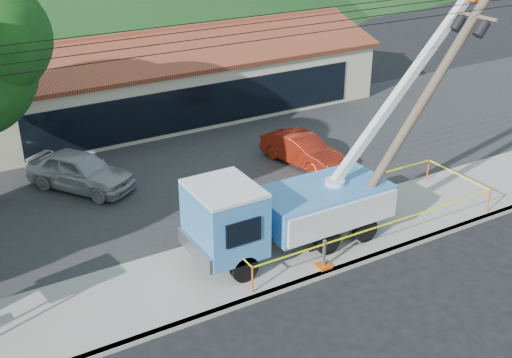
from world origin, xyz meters
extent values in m
plane|color=black|center=(0.00, 0.00, 0.00)|extent=(120.00, 120.00, 0.00)
cube|color=#9D9A93|center=(0.00, 2.10, 0.07)|extent=(60.00, 0.25, 0.15)
cube|color=#9D9A93|center=(0.00, 4.00, 0.07)|extent=(60.00, 4.00, 0.15)
cube|color=#28282B|center=(0.00, 12.00, 0.05)|extent=(60.00, 12.00, 0.10)
cube|color=#C0BB98|center=(4.00, 20.00, 1.70)|extent=(22.00, 8.00, 3.40)
cube|color=black|center=(4.00, 15.98, 1.43)|extent=(18.04, 0.08, 2.21)
cube|color=maroon|center=(4.00, 18.00, 3.90)|extent=(22.50, 4.53, 1.52)
cube|color=maroon|center=(4.00, 22.00, 3.90)|extent=(22.50, 4.53, 1.52)
cube|color=maroon|center=(4.00, 20.00, 4.55)|extent=(22.50, 0.30, 0.25)
ellipsoid|color=#153B16|center=(10.00, 55.00, 0.00)|extent=(89.60, 64.00, 32.00)
cylinder|color=black|center=(0.00, 3.10, 7.96)|extent=(60.00, 0.02, 0.02)
cylinder|color=black|center=(0.00, 3.60, 8.08)|extent=(60.00, 0.02, 0.02)
cylinder|color=black|center=(0.00, 4.10, 8.20)|extent=(60.00, 0.02, 0.02)
cylinder|color=black|center=(0.00, 4.50, 8.32)|extent=(60.00, 0.02, 0.02)
cylinder|color=black|center=(-0.87, 3.05, 0.62)|extent=(0.93, 0.31, 0.93)
cylinder|color=black|center=(-0.87, 5.23, 0.62)|extent=(0.93, 0.31, 0.93)
cylinder|color=black|center=(2.45, 3.05, 0.62)|extent=(0.93, 0.31, 0.93)
cylinder|color=black|center=(2.45, 5.23, 0.62)|extent=(0.93, 0.31, 0.93)
cylinder|color=black|center=(4.11, 3.05, 0.62)|extent=(0.93, 0.31, 0.93)
cylinder|color=black|center=(4.11, 5.23, 0.62)|extent=(0.93, 0.31, 0.93)
cube|color=black|center=(1.83, 4.14, 0.88)|extent=(6.84, 1.04, 0.26)
cube|color=#387EC7|center=(-0.97, 4.14, 1.92)|extent=(2.07, 2.49, 2.18)
cube|color=silver|center=(-0.97, 4.14, 3.06)|extent=(2.07, 2.49, 0.12)
cube|color=black|center=(-1.96, 4.14, 2.07)|extent=(0.08, 1.87, 0.93)
cube|color=gray|center=(-2.06, 4.14, 1.09)|extent=(0.16, 2.39, 0.52)
cube|color=#387EC7|center=(2.97, 4.14, 1.50)|extent=(4.77, 2.49, 1.24)
cylinder|color=silver|center=(3.49, 4.14, 1.97)|extent=(0.73, 0.73, 0.62)
cube|color=silver|center=(6.29, 4.14, 5.30)|extent=(5.83, 0.29, 6.33)
cube|color=gray|center=(6.60, 4.14, 5.56)|extent=(3.51, 0.19, 3.81)
cube|color=#E1540C|center=(1.83, 2.38, 0.20)|extent=(0.47, 0.47, 0.08)
cube|color=#E1540C|center=(4.52, 5.90, 0.20)|extent=(0.47, 0.47, 0.08)
cylinder|color=brown|center=(6.11, 3.37, 4.26)|extent=(6.26, 0.34, 8.41)
cube|color=brown|center=(8.60, 3.37, 7.67)|extent=(0.18, 1.92, 0.18)
cylinder|color=black|center=(8.38, 3.91, 7.35)|extent=(0.62, 0.38, 0.66)
cylinder|color=black|center=(8.38, 2.84, 7.35)|extent=(0.62, 0.38, 0.66)
cylinder|color=#E1540C|center=(-0.97, 2.34, 0.64)|extent=(0.06, 0.06, 0.98)
cylinder|color=#E1540C|center=(9.71, 2.34, 0.64)|extent=(0.06, 0.06, 0.98)
cylinder|color=#E1540C|center=(9.71, 5.68, 0.64)|extent=(0.06, 0.06, 0.98)
cylinder|color=#E1540C|center=(-0.97, 5.68, 0.64)|extent=(0.06, 0.06, 0.98)
cube|color=#FFF70D|center=(4.37, 2.34, 1.08)|extent=(10.67, 0.01, 0.06)
cube|color=#FFF70D|center=(9.71, 4.01, 1.08)|extent=(0.01, 3.34, 0.06)
cube|color=#FFF70D|center=(4.37, 5.68, 1.08)|extent=(10.67, 0.01, 0.06)
cube|color=#FFF70D|center=(-0.97, 4.01, 1.08)|extent=(0.01, 3.34, 0.06)
imported|color=#9FA1A5|center=(-3.42, 12.55, 0.00)|extent=(4.29, 5.00, 1.62)
imported|color=maroon|center=(6.05, 9.92, 0.00)|extent=(2.34, 4.42, 1.39)
camera|label=1|loc=(-9.35, -12.23, 12.17)|focal=45.00mm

